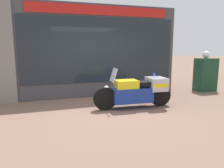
{
  "coord_description": "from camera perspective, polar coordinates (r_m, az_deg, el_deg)",
  "views": [
    {
      "loc": [
        -1.76,
        -5.77,
        1.82
      ],
      "look_at": [
        0.34,
        0.52,
        0.67
      ],
      "focal_mm": 35.0,
      "sensor_mm": 36.0,
      "label": 1
    }
  ],
  "objects": [
    {
      "name": "white_helmet",
      "position": [
        9.72,
        23.36,
        7.07
      ],
      "size": [
        0.29,
        0.29,
        0.29
      ],
      "primitive_type": "sphere",
      "color": "white",
      "rests_on": "utility_cabinet"
    },
    {
      "name": "window_display",
      "position": [
        8.19,
        -3.32,
        0.13
      ],
      "size": [
        5.34,
        0.3,
        1.79
      ],
      "color": "slate",
      "rests_on": "ground"
    },
    {
      "name": "paramedic_motorcycle",
      "position": [
        6.52,
        6.7,
        -1.75
      ],
      "size": [
        2.41,
        0.67,
        1.21
      ],
      "rotation": [
        0.0,
        0.0,
        3.08
      ],
      "color": "black",
      "rests_on": "ground"
    },
    {
      "name": "ground_plane",
      "position": [
        6.3,
        -1.46,
        -6.94
      ],
      "size": [
        60.0,
        60.0,
        0.0
      ],
      "primitive_type": "plane",
      "color": "#7A5B4C"
    },
    {
      "name": "shop_building",
      "position": [
        7.88,
        -8.66,
        8.46
      ],
      "size": [
        6.63,
        0.55,
        3.27
      ],
      "color": "#424247",
      "rests_on": "ground"
    },
    {
      "name": "utility_cabinet",
      "position": [
        9.72,
        23.22,
        2.26
      ],
      "size": [
        0.81,
        0.53,
        1.33
      ],
      "primitive_type": "cube",
      "color": "#193D28",
      "rests_on": "ground"
    }
  ]
}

